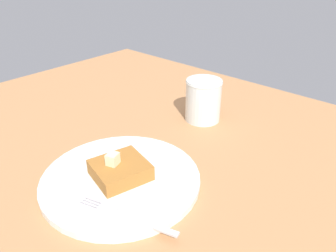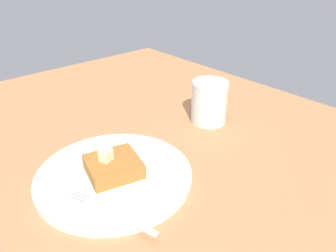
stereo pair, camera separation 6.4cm
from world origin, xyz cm
name	(u,v)px [view 1 (the left image)]	position (x,y,z in cm)	size (l,w,h in cm)	color
table_surface	(108,149)	(0.00, 0.00, 1.41)	(101.10, 101.10, 2.81)	tan
plate	(121,179)	(6.46, 11.77, 3.50)	(26.78, 26.78, 1.21)	white
toast_slice_center	(120,170)	(6.46, 11.77, 5.33)	(8.58, 8.09, 2.62)	#AE6C2D
butter_pat_primary	(113,159)	(7.25, 11.06, 7.61)	(1.94, 1.75, 1.94)	#F4E7B2
fork	(121,215)	(12.54, 18.83, 4.20)	(5.99, 15.73, 0.36)	silver
syrup_jar	(203,101)	(-21.57, 8.06, 7.45)	(8.18, 8.18, 9.61)	#3C1B0A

